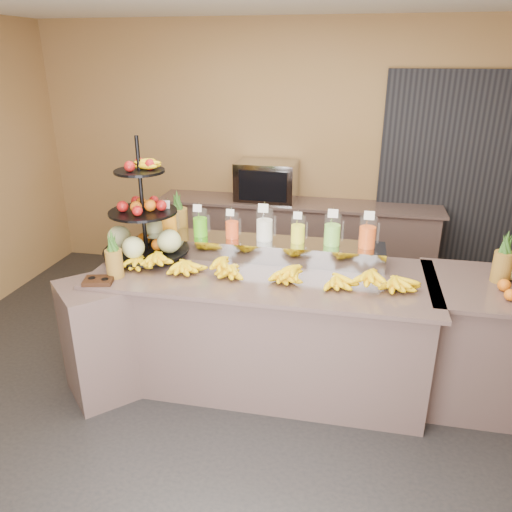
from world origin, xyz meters
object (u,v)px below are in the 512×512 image
(oven_warmer, at_px, (267,181))
(banana_heap, at_px, (260,267))
(condiment_caddy, at_px, (99,281))
(fruit_stand, at_px, (150,228))
(pitcher_tray, at_px, (264,249))

(oven_warmer, bearing_deg, banana_heap, -79.10)
(condiment_caddy, bearing_deg, banana_heap, 16.45)
(condiment_caddy, relative_size, oven_warmer, 0.31)
(fruit_stand, distance_m, oven_warmer, 1.92)
(condiment_caddy, bearing_deg, pitcher_tray, 33.15)
(pitcher_tray, height_order, fruit_stand, fruit_stand)
(fruit_stand, relative_size, oven_warmer, 1.48)
(fruit_stand, distance_m, condiment_caddy, 0.61)
(banana_heap, relative_size, condiment_caddy, 10.85)
(pitcher_tray, distance_m, banana_heap, 0.37)
(oven_warmer, bearing_deg, pitcher_tray, -78.37)
(banana_heap, height_order, fruit_stand, fruit_stand)
(condiment_caddy, distance_m, oven_warmer, 2.49)
(pitcher_tray, xyz_separation_m, banana_heap, (0.04, -0.37, 0.00))
(oven_warmer, bearing_deg, condiment_caddy, -106.31)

